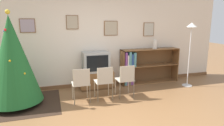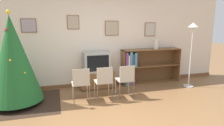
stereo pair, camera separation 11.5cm
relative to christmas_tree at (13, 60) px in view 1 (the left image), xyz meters
name	(u,v)px [view 1 (the left image)]	position (x,y,z in m)	size (l,w,h in m)	color
ground_plane	(118,124)	(1.91, -1.46, -1.05)	(24.00, 24.00, 0.00)	brown
wall_back	(91,39)	(1.91, 0.91, 0.31)	(8.13, 0.11, 2.70)	silver
area_rug	(17,105)	(0.00, 0.00, -1.04)	(1.87, 1.55, 0.01)	#332319
christmas_tree	(13,60)	(0.00, 0.00, 0.00)	(1.15, 1.15, 2.09)	maroon
tv_console	(96,80)	(1.96, 0.61, -0.80)	(0.93, 0.46, 0.48)	brown
television	(96,62)	(1.96, 0.61, -0.29)	(0.71, 0.44, 0.55)	#9E9E99
folding_chair_left	(81,83)	(1.42, -0.27, -0.57)	(0.40, 0.40, 0.82)	#BCB29E
folding_chair_center	(104,81)	(1.96, -0.27, -0.57)	(0.40, 0.40, 0.82)	#BCB29E
folding_chair_right	(126,79)	(2.51, -0.27, -0.57)	(0.40, 0.40, 0.82)	#BCB29E
bookshelf	(140,66)	(3.33, 0.68, -0.53)	(1.81, 0.36, 1.03)	brown
vase	(155,44)	(3.78, 0.65, 0.13)	(0.13, 0.13, 0.28)	silver
standing_lamp	(191,38)	(4.53, 0.02, 0.34)	(0.28, 0.28, 1.81)	silver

